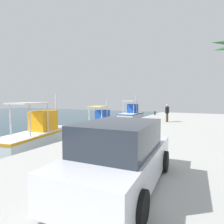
% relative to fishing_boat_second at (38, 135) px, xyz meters
% --- Properties ---
extents(quay_pier, '(36.00, 10.00, 0.80)m').
position_rel_fishing_boat_second_xyz_m(quay_pier, '(4.07, -7.64, -0.32)').
color(quay_pier, '#B2B2AD').
rests_on(quay_pier, ground).
extents(fishing_boat_second, '(5.99, 2.85, 3.27)m').
position_rel_fishing_boat_second_xyz_m(fishing_boat_second, '(0.00, 0.00, 0.00)').
color(fishing_boat_second, white).
rests_on(fishing_boat_second, ground).
extents(fishing_boat_third, '(5.40, 2.51, 2.84)m').
position_rel_fishing_boat_second_xyz_m(fishing_boat_third, '(7.26, -0.20, -0.09)').
color(fishing_boat_third, silver).
rests_on(fishing_boat_third, ground).
extents(fishing_boat_fourth, '(4.86, 2.21, 3.47)m').
position_rel_fishing_boat_second_xyz_m(fishing_boat_fourth, '(16.54, 0.20, 0.01)').
color(fishing_boat_fourth, silver).
rests_on(fishing_boat_fourth, ground).
extents(pelican, '(0.94, 0.61, 0.82)m').
position_rel_fishing_boat_second_xyz_m(pelican, '(1.61, -3.46, 0.48)').
color(pelican, tan).
rests_on(pelican, quay_pier).
extents(fisherman_standing, '(0.63, 0.29, 1.64)m').
position_rel_fishing_boat_second_xyz_m(fisherman_standing, '(9.53, -5.93, 0.98)').
color(fisherman_standing, '#4C3823').
rests_on(fisherman_standing, quay_pier).
extents(parked_car, '(4.17, 2.01, 1.57)m').
position_rel_fishing_boat_second_xyz_m(parked_car, '(-3.95, -7.24, 0.79)').
color(parked_car, black).
rests_on(parked_car, quay_pier).
extents(mooring_bollard_nearest, '(0.28, 0.28, 0.52)m').
position_rel_fishing_boat_second_xyz_m(mooring_bollard_nearest, '(5.12, -3.09, 0.34)').
color(mooring_bollard_nearest, '#333338').
rests_on(mooring_bollard_nearest, quay_pier).
extents(mooring_bollard_second, '(0.25, 0.25, 0.48)m').
position_rel_fishing_boat_second_xyz_m(mooring_bollard_second, '(16.55, -3.09, 0.32)').
color(mooring_bollard_second, '#333338').
rests_on(mooring_bollard_second, quay_pier).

